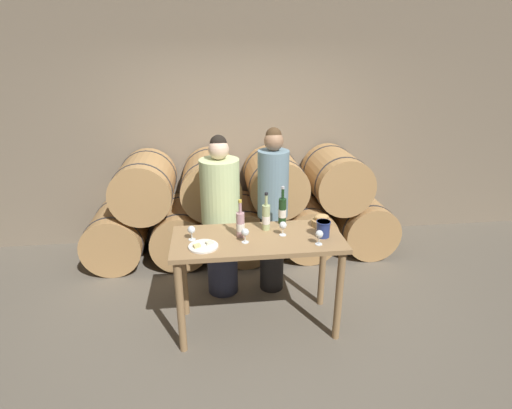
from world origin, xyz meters
The scene contains 16 objects.
ground_plane centered at (0.00, 0.00, 0.00)m, with size 10.00×10.00×0.00m, color #665E51.
stone_wall_back centered at (0.00, 1.99, 1.60)m, with size 10.00×0.12×3.20m.
barrel_stack centered at (0.00, 1.43, 0.60)m, with size 3.68×0.88×1.27m.
tasting_table centered at (0.00, 0.00, 0.75)m, with size 1.45×0.63×0.90m.
person_left centered at (-0.29, 0.61, 0.83)m, with size 0.38×0.38×1.65m.
person_right centered at (0.22, 0.61, 0.88)m, with size 0.30×0.30×1.71m.
wine_bottle_red centered at (0.26, 0.27, 1.02)m, with size 0.07×0.07×0.35m.
wine_bottle_white centered at (0.09, 0.15, 1.02)m, with size 0.07×0.07×0.35m.
wine_bottle_rose centered at (-0.14, 0.03, 1.01)m, with size 0.07×0.07×0.33m.
blue_crock centered at (0.55, -0.04, 0.97)m, with size 0.12×0.12×0.14m.
bread_basket centered at (0.60, 0.17, 0.94)m, with size 0.18×0.18×0.11m.
cheese_plate centered at (-0.46, -0.12, 0.91)m, with size 0.24×0.24×0.04m.
wine_glass_far_left centered at (-0.55, 0.02, 0.99)m, with size 0.06×0.06×0.12m.
wine_glass_left centered at (-0.11, -0.08, 0.99)m, with size 0.06×0.06×0.12m.
wine_glass_center centered at (0.22, 0.02, 0.99)m, with size 0.06×0.06×0.12m.
wine_glass_right centered at (0.48, -0.19, 0.99)m, with size 0.06×0.06×0.12m.
Camera 1 is at (-0.37, -3.02, 2.39)m, focal length 28.00 mm.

